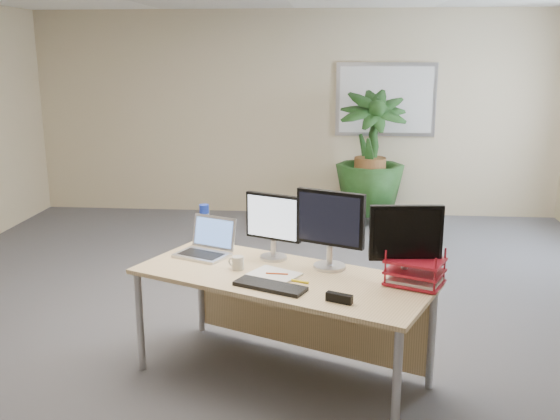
# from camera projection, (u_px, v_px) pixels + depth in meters

# --- Properties ---
(floor) EXTENTS (8.00, 8.00, 0.00)m
(floor) POSITION_uv_depth(u_px,v_px,m) (259.00, 340.00, 4.78)
(floor) COLOR #4C4C52
(floor) RESTS_ON ground
(back_wall) EXTENTS (7.00, 0.04, 2.70)m
(back_wall) POSITION_uv_depth(u_px,v_px,m) (294.00, 114.00, 8.31)
(back_wall) COLOR #C9B88E
(back_wall) RESTS_ON floor
(whiteboard) EXTENTS (1.30, 0.04, 0.95)m
(whiteboard) POSITION_uv_depth(u_px,v_px,m) (386.00, 100.00, 8.13)
(whiteboard) COLOR #A4A4A9
(whiteboard) RESTS_ON back_wall
(desk) EXTENTS (2.08, 1.51, 0.74)m
(desk) POSITION_uv_depth(u_px,v_px,m) (289.00, 292.00, 4.17)
(desk) COLOR tan
(desk) RESTS_ON floor
(floor_plant) EXTENTS (0.92, 0.92, 1.50)m
(floor_plant) POSITION_uv_depth(u_px,v_px,m) (370.00, 166.00, 7.89)
(floor_plant) COLOR #193A15
(floor_plant) RESTS_ON floor
(monitor_left) EXTENTS (0.40, 0.20, 0.46)m
(monitor_left) POSITION_uv_depth(u_px,v_px,m) (273.00, 222.00, 4.30)
(monitor_left) COLOR #B3B3B8
(monitor_left) RESTS_ON desk
(monitor_right) EXTENTS (0.45, 0.23, 0.53)m
(monitor_right) POSITION_uv_depth(u_px,v_px,m) (330.00, 224.00, 4.10)
(monitor_right) COLOR #B3B3B8
(monitor_right) RESTS_ON desk
(monitor_dark) EXTENTS (0.45, 0.20, 0.50)m
(monitor_dark) POSITION_uv_depth(u_px,v_px,m) (406.00, 239.00, 3.83)
(monitor_dark) COLOR #B3B3B8
(monitor_dark) RESTS_ON desk
(laptop) EXTENTS (0.45, 0.43, 0.26)m
(laptop) POSITION_uv_depth(u_px,v_px,m) (207.00, 246.00, 4.45)
(laptop) COLOR silver
(laptop) RESTS_ON desk
(keyboard) EXTENTS (0.48, 0.32, 0.03)m
(keyboard) POSITION_uv_depth(u_px,v_px,m) (270.00, 286.00, 3.81)
(keyboard) COLOR black
(keyboard) RESTS_ON desk
(coffee_mug) EXTENTS (0.11, 0.08, 0.09)m
(coffee_mug) POSITION_uv_depth(u_px,v_px,m) (237.00, 263.00, 4.14)
(coffee_mug) COLOR silver
(coffee_mug) RESTS_ON desk
(spiral_notebook) EXTENTS (0.38, 0.35, 0.01)m
(spiral_notebook) POSITION_uv_depth(u_px,v_px,m) (274.00, 275.00, 4.03)
(spiral_notebook) COLOR silver
(spiral_notebook) RESTS_ON desk
(orange_pen) EXTENTS (0.15, 0.02, 0.01)m
(orange_pen) POSITION_uv_depth(u_px,v_px,m) (277.00, 274.00, 4.02)
(orange_pen) COLOR #D34817
(orange_pen) RESTS_ON spiral_notebook
(yellow_highlighter) EXTENTS (0.12, 0.06, 0.02)m
(yellow_highlighter) POSITION_uv_depth(u_px,v_px,m) (300.00, 281.00, 3.90)
(yellow_highlighter) COLOR yellow
(yellow_highlighter) RESTS_ON desk
(water_bottle) EXTENTS (0.08, 0.08, 0.30)m
(water_bottle) POSITION_uv_depth(u_px,v_px,m) (205.00, 225.00, 4.67)
(water_bottle) COLOR #A8BBC5
(water_bottle) RESTS_ON desk
(letter_tray) EXTENTS (0.41, 0.37, 0.16)m
(letter_tray) POSITION_uv_depth(u_px,v_px,m) (415.00, 274.00, 3.86)
(letter_tray) COLOR maroon
(letter_tray) RESTS_ON desk
(stapler) EXTENTS (0.16, 0.10, 0.05)m
(stapler) POSITION_uv_depth(u_px,v_px,m) (339.00, 298.00, 3.59)
(stapler) COLOR black
(stapler) RESTS_ON desk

